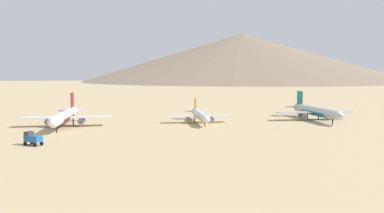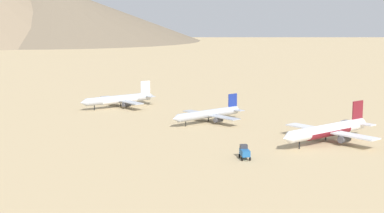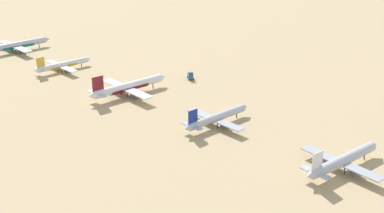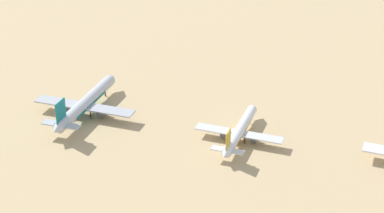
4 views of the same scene
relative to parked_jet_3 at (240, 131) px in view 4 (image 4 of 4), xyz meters
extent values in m
cylinder|color=silver|center=(0.26, -0.02, 0.12)|extent=(28.37, 5.08, 2.98)
cone|color=silver|center=(15.59, -1.16, 0.12)|extent=(2.72, 3.10, 2.92)
cone|color=silver|center=(-14.91, 1.11, 0.12)|extent=(2.39, 2.84, 2.68)
cube|color=gold|center=(-12.10, 0.90, 3.61)|extent=(4.32, 0.60, 5.49)
cube|color=silver|center=(-12.56, 0.94, 0.42)|extent=(3.20, 9.57, 0.28)
cube|color=silver|center=(-0.91, 0.07, -0.40)|extent=(5.90, 26.88, 0.35)
cylinder|color=#4C4C54|center=(0.06, 4.71, -1.48)|extent=(3.42, 2.04, 1.80)
cylinder|color=#4C4C54|center=(-0.64, -4.67, -1.48)|extent=(3.42, 2.04, 1.80)
cylinder|color=black|center=(10.96, -0.82, -1.67)|extent=(0.35, 0.35, 3.00)
cylinder|color=black|center=(-1.54, 2.16, -1.67)|extent=(0.35, 0.35, 3.00)
cylinder|color=black|center=(-1.85, -1.91, -1.67)|extent=(0.35, 0.35, 3.00)
cylinder|color=gold|center=(0.26, -0.02, -0.10)|extent=(15.71, 4.13, 2.99)
cylinder|color=#B2B7C1|center=(3.23, 50.88, 0.99)|extent=(35.80, 5.84, 3.76)
cone|color=#B2B7C1|center=(22.60, 49.75, 0.99)|extent=(3.38, 3.87, 3.69)
cone|color=#B2B7C1|center=(-15.94, 52.01, 0.99)|extent=(2.97, 3.54, 3.39)
cube|color=#14727F|center=(-12.38, 51.80, 5.39)|extent=(5.46, 0.66, 6.93)
cube|color=#A4A8B2|center=(-12.98, 51.83, 1.36)|extent=(3.86, 12.04, 0.36)
cube|color=#A4A8B2|center=(1.75, 50.97, 0.33)|extent=(6.91, 33.89, 0.45)
cylinder|color=#4C4C54|center=(2.89, 56.85, -1.03)|extent=(4.28, 2.52, 2.28)
cylinder|color=#4C4C54|center=(2.19, 44.99, -1.03)|extent=(4.28, 2.52, 2.28)
cylinder|color=black|center=(16.75, 50.09, -1.28)|extent=(0.44, 0.44, 3.78)
cylinder|color=black|center=(0.91, 53.60, -1.28)|extent=(0.44, 0.44, 3.78)
cylinder|color=black|center=(0.61, 48.46, -1.28)|extent=(0.44, 0.44, 3.78)
cylinder|color=#14727F|center=(3.23, 50.88, 0.71)|extent=(19.79, 4.91, 3.77)
camera|label=1|loc=(145.81, -36.48, 17.28)|focal=34.49mm
camera|label=2|loc=(168.16, 52.94, 38.85)|focal=57.57mm
camera|label=3|loc=(-144.16, -226.86, 78.85)|focal=49.07mm
camera|label=4|loc=(-164.77, -30.97, 94.63)|focal=60.33mm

